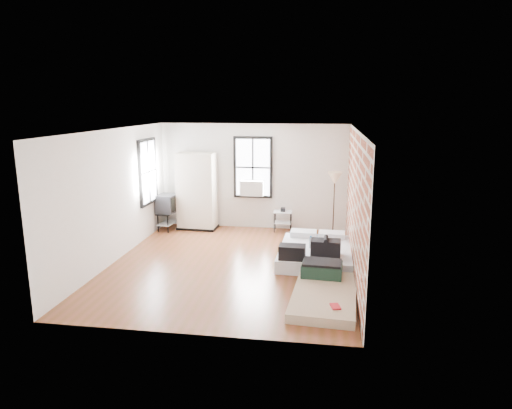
% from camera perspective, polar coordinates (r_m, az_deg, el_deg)
% --- Properties ---
extents(ground, '(6.00, 6.00, 0.00)m').
position_cam_1_polar(ground, '(9.69, -3.13, -7.49)').
color(ground, brown).
rests_on(ground, ground).
extents(room_shell, '(5.02, 6.02, 2.80)m').
position_cam_1_polar(room_shell, '(9.55, -1.45, 3.02)').
color(room_shell, silver).
rests_on(room_shell, ground).
extents(mattress_main, '(1.57, 2.11, 0.66)m').
position_cam_1_polar(mattress_main, '(9.97, 7.43, -5.89)').
color(mattress_main, silver).
rests_on(mattress_main, ground).
extents(mattress_bare, '(1.20, 2.09, 0.44)m').
position_cam_1_polar(mattress_bare, '(8.23, 8.47, -10.39)').
color(mattress_bare, '#C4AE8D').
rests_on(mattress_bare, ground).
extents(wardrobe, '(1.06, 0.63, 2.05)m').
position_cam_1_polar(wardrobe, '(12.25, -7.39, 1.64)').
color(wardrobe, black).
rests_on(wardrobe, ground).
extents(side_table, '(0.48, 0.39, 0.63)m').
position_cam_1_polar(side_table, '(12.03, 3.39, -1.38)').
color(side_table, black).
rests_on(side_table, ground).
extents(floor_lamp, '(0.35, 0.35, 1.62)m').
position_cam_1_polar(floor_lamp, '(11.72, 9.81, 2.86)').
color(floor_lamp, black).
rests_on(floor_lamp, ground).
extents(tv_stand, '(0.54, 0.72, 0.96)m').
position_cam_1_polar(tv_stand, '(12.31, -11.03, -0.03)').
color(tv_stand, black).
rests_on(tv_stand, ground).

